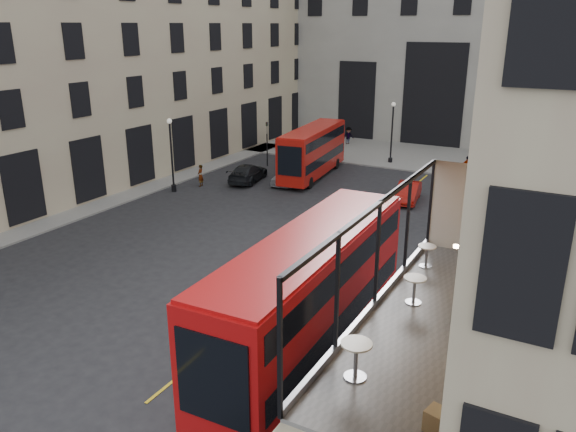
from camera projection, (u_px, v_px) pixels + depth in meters
The scene contains 30 objects.
ground at pixel (224, 397), 18.42m from camera, with size 140.00×140.00×0.00m, color black.
host_frontage at pixel (424, 399), 14.73m from camera, with size 3.00×11.00×4.50m, color #C5BA93.
cafe_floor at pixel (431, 322), 13.99m from camera, with size 3.00×10.00×0.10m, color slate.
building_left at pixel (81, 27), 43.60m from camera, with size 14.60×50.60×22.00m.
gateway at pixel (450, 47), 57.46m from camera, with size 35.00×10.60×18.00m.
pavement_far at pixel (404, 154), 52.65m from camera, with size 40.00×12.00×0.12m, color slate.
pavement_left at pixel (60, 202), 38.37m from camera, with size 8.00×48.00×0.12m, color slate.
traffic_light_near at pixel (344, 218), 28.04m from camera, with size 0.16×0.20×3.80m.
traffic_light_far at pixel (267, 138), 47.69m from camera, with size 0.16×0.20×3.80m.
street_lamp_a at pixel (172, 159), 40.32m from camera, with size 0.36×0.36×5.33m.
street_lamp_b at pixel (392, 136), 48.57m from camera, with size 0.36×0.36×5.33m.
bus_near at pixel (310, 292), 19.67m from camera, with size 3.08×12.07×4.79m.
bus_far at pixel (313, 149), 44.44m from camera, with size 3.36×10.04×3.93m.
car_a at pixel (288, 174), 42.99m from camera, with size 1.63×4.05×1.38m, color #919399.
car_b at pixel (408, 192), 38.54m from camera, with size 1.39×3.98×1.31m, color #980F09.
car_c at pixel (248, 173), 43.49m from camera, with size 1.90×4.67×1.36m, color black.
bicycle at pixel (322, 273), 26.56m from camera, with size 0.55×1.57×0.82m, color gray.
cyclist at pixel (329, 247), 28.31m from camera, with size 0.67×0.44×1.84m, color #C5F91A.
pedestrian_a at pixel (291, 148), 51.67m from camera, with size 0.81×0.63×1.66m, color gray.
pedestrian_b at pixel (348, 136), 56.48m from camera, with size 1.19×0.69×1.85m, color gray.
pedestrian_c at pixel (467, 167), 44.46m from camera, with size 1.02×0.43×1.75m, color gray.
pedestrian_d at pixel (566, 166), 44.25m from camera, with size 0.94×0.61×1.93m, color gray.
pedestrian_e at pixel (200, 176), 42.18m from camera, with size 0.60×0.39×1.64m, color gray.
cafe_table_near at pixel (356, 355), 11.54m from camera, with size 0.66×0.66×0.83m.
cafe_table_mid at pixel (415, 286), 14.70m from camera, with size 0.59×0.59×0.74m.
cafe_table_far at pixel (427, 253), 16.93m from camera, with size 0.54×0.54×0.68m.
cafe_chair_a at pixel (438, 419), 10.11m from camera, with size 0.47×0.47×0.79m.
cafe_chair_b at pixel (462, 314), 13.82m from camera, with size 0.42×0.42×0.75m.
cafe_chair_c at pixel (471, 305), 14.11m from camera, with size 0.57×0.57×0.96m.
cafe_chair_d at pixel (496, 277), 15.82m from camera, with size 0.42×0.42×0.79m.
Camera 1 is at (9.32, -12.57, 11.58)m, focal length 35.00 mm.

